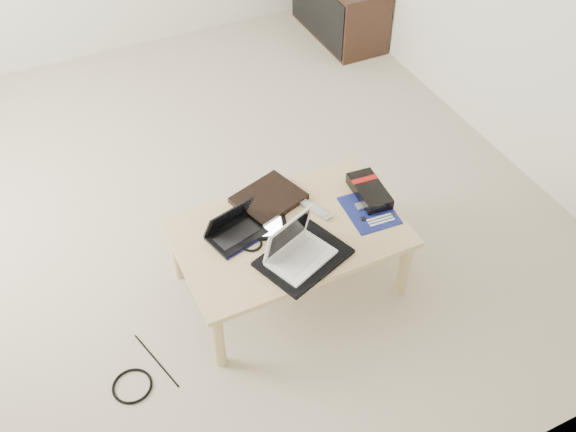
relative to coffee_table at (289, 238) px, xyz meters
name	(u,v)px	position (x,y,z in m)	size (l,w,h in m)	color
ground	(192,209)	(-0.28, 0.76, -0.35)	(4.00, 4.00, 0.00)	beige
coffee_table	(289,238)	(0.00, 0.00, 0.00)	(1.10, 0.70, 0.40)	tan
media_cabinet	(339,5)	(1.50, 2.21, -0.10)	(0.41, 0.90, 0.50)	#362116
book	(269,198)	(0.00, 0.24, 0.06)	(0.39, 0.35, 0.03)	black
netbook	(234,229)	(-0.25, 0.09, 0.09)	(0.30, 0.25, 0.18)	black
tablet	(262,226)	(-0.11, 0.08, 0.05)	(0.28, 0.25, 0.01)	black
remote	(315,209)	(0.18, 0.07, 0.06)	(0.11, 0.20, 0.02)	#B5B5BA
neoprene_sleeve	(304,258)	(-0.02, -0.19, 0.06)	(0.40, 0.29, 0.02)	black
white_laptop	(297,249)	(-0.05, -0.18, 0.11)	(0.35, 0.30, 0.21)	white
motherboard	(369,210)	(0.42, -0.05, 0.05)	(0.25, 0.30, 0.01)	#0D1A56
gpu_box	(369,191)	(0.48, 0.05, 0.08)	(0.16, 0.29, 0.06)	black
cable_coil	(252,244)	(-0.20, -0.01, 0.05)	(0.11, 0.11, 0.01)	black
floor_cable_coil	(132,386)	(-0.92, -0.25, -0.35)	(0.19, 0.19, 0.01)	black
floor_cable_trail	(156,360)	(-0.78, -0.16, -0.35)	(0.01, 0.01, 0.38)	black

